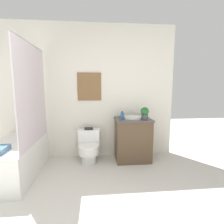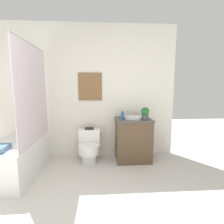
% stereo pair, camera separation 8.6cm
% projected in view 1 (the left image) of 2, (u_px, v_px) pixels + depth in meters
% --- Properties ---
extents(wall_back, '(3.57, 0.07, 2.50)m').
position_uv_depth(wall_back, '(81.00, 92.00, 3.28)').
color(wall_back, silver).
rests_on(wall_back, ground_plane).
extents(shower_area, '(0.66, 1.30, 1.98)m').
position_uv_depth(shower_area, '(16.00, 156.00, 2.66)').
color(shower_area, white).
rests_on(shower_area, ground_plane).
extents(toilet, '(0.40, 0.50, 0.57)m').
position_uv_depth(toilet, '(89.00, 146.00, 3.16)').
color(toilet, white).
rests_on(toilet, ground_plane).
extents(vanity, '(0.65, 0.49, 0.78)m').
position_uv_depth(vanity, '(133.00, 139.00, 3.22)').
color(vanity, brown).
rests_on(vanity, ground_plane).
extents(sink, '(0.34, 0.37, 0.13)m').
position_uv_depth(sink, '(133.00, 117.00, 3.18)').
color(sink, white).
rests_on(sink, vanity).
extents(soap_bottle, '(0.06, 0.06, 0.14)m').
position_uv_depth(soap_bottle, '(122.00, 116.00, 3.11)').
color(soap_bottle, '#2D6BB2').
rests_on(soap_bottle, vanity).
extents(potted_plant, '(0.14, 0.14, 0.22)m').
position_uv_depth(potted_plant, '(145.00, 113.00, 3.06)').
color(potted_plant, '#4C4C51').
rests_on(potted_plant, vanity).
extents(book_on_tank, '(0.15, 0.13, 0.02)m').
position_uv_depth(book_on_tank, '(89.00, 129.00, 3.24)').
color(book_on_tank, black).
rests_on(book_on_tank, toilet).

